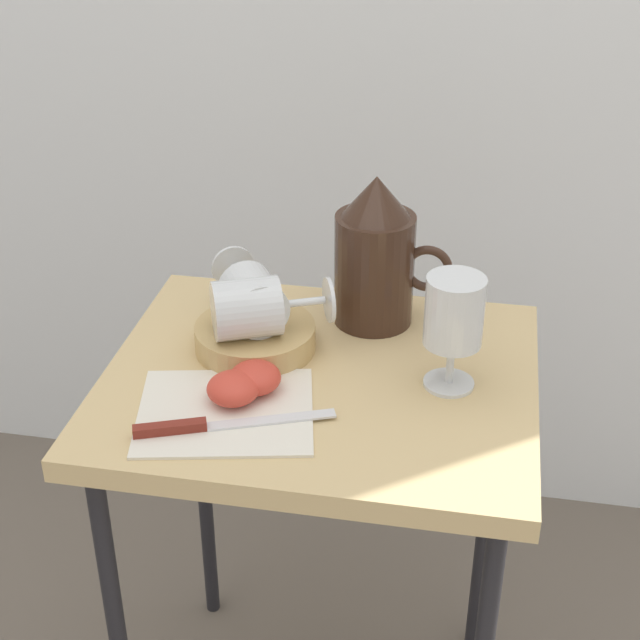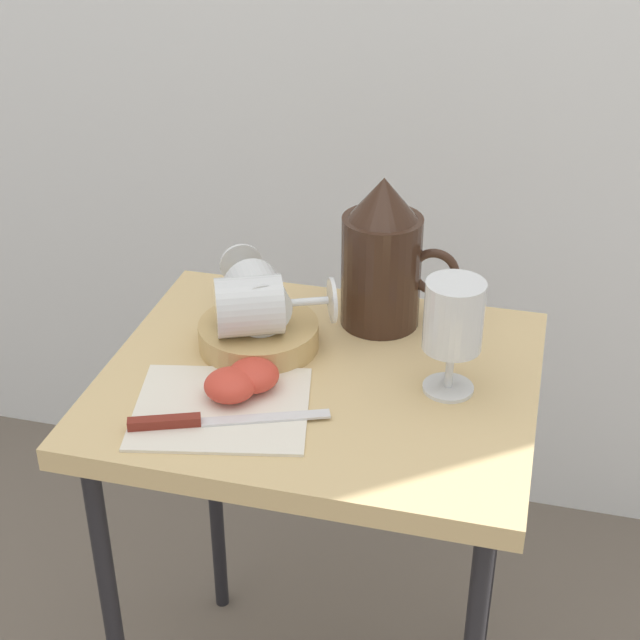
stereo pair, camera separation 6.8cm
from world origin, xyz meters
TOP-DOWN VIEW (x-y plane):
  - table at (0.00, 0.00)m, footprint 0.55×0.46m
  - linen_napkin at (-0.10, -0.10)m, footprint 0.24×0.22m
  - basket_tray at (-0.10, 0.05)m, footprint 0.16×0.16m
  - pitcher at (0.05, 0.15)m, footprint 0.16×0.11m
  - wine_glass_upright at (0.16, 0.01)m, footprint 0.07×0.07m
  - wine_glass_tipped_near at (-0.10, 0.05)m, footprint 0.13×0.16m
  - wine_glass_tipped_far at (-0.10, 0.02)m, footprint 0.17×0.12m
  - apple_half_left at (-0.09, -0.08)m, footprint 0.06×0.06m
  - apple_half_right at (-0.07, -0.06)m, footprint 0.06×0.06m
  - knife at (-0.11, -0.14)m, footprint 0.23×0.10m

SIDE VIEW (x-z plane):
  - table at x=0.00m, z-range 0.26..0.92m
  - linen_napkin at x=-0.10m, z-range 0.66..0.67m
  - knife at x=-0.11m, z-range 0.66..0.68m
  - basket_tray at x=-0.10m, z-range 0.66..0.70m
  - apple_half_left at x=-0.09m, z-range 0.67..0.70m
  - apple_half_right at x=-0.07m, z-range 0.67..0.70m
  - wine_glass_tipped_near at x=-0.10m, z-range 0.70..0.77m
  - wine_glass_tipped_far at x=-0.10m, z-range 0.70..0.77m
  - pitcher at x=0.05m, z-range 0.64..0.85m
  - wine_glass_upright at x=0.16m, z-range 0.68..0.83m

